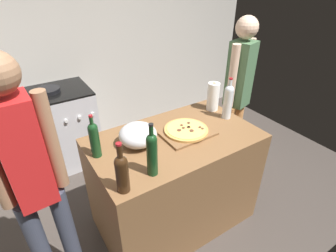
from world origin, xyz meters
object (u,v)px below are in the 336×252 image
(wine_bottle_amber, at_px, (228,100))
(wine_bottle_clear, at_px, (94,138))
(mixing_bowl, at_px, (138,135))
(wine_bottle_green, at_px, (122,172))
(stove, at_px, (63,128))
(person_in_stripes, at_px, (33,180))
(person_in_red, at_px, (237,92))
(pizza, at_px, (186,130))
(paper_towel_roll, at_px, (213,97))
(wine_bottle_dark, at_px, (152,153))

(wine_bottle_amber, distance_m, wine_bottle_clear, 1.13)
(mixing_bowl, relative_size, wine_bottle_amber, 0.77)
(wine_bottle_amber, xyz_separation_m, wine_bottle_green, (-1.11, -0.32, -0.02))
(wine_bottle_green, bearing_deg, stove, 90.60)
(wine_bottle_clear, height_order, person_in_stripes, person_in_stripes)
(person_in_red, bearing_deg, pizza, -162.45)
(mixing_bowl, height_order, wine_bottle_clear, wine_bottle_clear)
(paper_towel_roll, bearing_deg, stove, 133.38)
(paper_towel_roll, bearing_deg, wine_bottle_green, -155.53)
(stove, bearing_deg, wine_bottle_clear, -90.02)
(pizza, height_order, wine_bottle_amber, wine_bottle_amber)
(paper_towel_roll, distance_m, wine_bottle_dark, 1.01)
(wine_bottle_clear, bearing_deg, wine_bottle_amber, -4.17)
(mixing_bowl, distance_m, wine_bottle_dark, 0.34)
(person_in_stripes, bearing_deg, stove, 74.01)
(pizza, relative_size, stove, 0.36)
(paper_towel_roll, relative_size, wine_bottle_dark, 0.71)
(stove, xyz_separation_m, person_in_stripes, (-0.41, -1.44, 0.54))
(wine_bottle_green, xyz_separation_m, person_in_stripes, (-0.43, 0.25, -0.05))
(wine_bottle_dark, bearing_deg, pizza, 30.49)
(wine_bottle_amber, bearing_deg, wine_bottle_green, -163.90)
(stove, bearing_deg, person_in_red, -37.17)
(mixing_bowl, bearing_deg, wine_bottle_green, -127.86)
(paper_towel_roll, xyz_separation_m, wine_bottle_dark, (-0.89, -0.47, 0.04))
(pizza, distance_m, person_in_stripes, 1.10)
(paper_towel_roll, distance_m, wine_bottle_amber, 0.19)
(pizza, relative_size, wine_bottle_dark, 0.95)
(wine_bottle_green, relative_size, stove, 0.35)
(mixing_bowl, xyz_separation_m, paper_towel_roll, (0.83, 0.14, 0.04))
(wine_bottle_dark, height_order, person_in_red, person_in_red)
(wine_bottle_clear, bearing_deg, person_in_red, 6.01)
(mixing_bowl, xyz_separation_m, wine_bottle_dark, (-0.07, -0.33, 0.08))
(wine_bottle_green, bearing_deg, person_in_stripes, 149.54)
(wine_bottle_dark, xyz_separation_m, wine_bottle_green, (-0.21, -0.04, -0.02))
(pizza, bearing_deg, wine_bottle_green, -155.60)
(wine_bottle_dark, height_order, person_in_stripes, person_in_stripes)
(wine_bottle_clear, bearing_deg, pizza, -8.19)
(wine_bottle_dark, relative_size, wine_bottle_clear, 1.14)
(wine_bottle_amber, distance_m, person_in_stripes, 1.54)
(pizza, distance_m, wine_bottle_dark, 0.54)
(wine_bottle_amber, bearing_deg, stove, 129.31)
(mixing_bowl, bearing_deg, stove, 102.70)
(wine_bottle_amber, bearing_deg, mixing_bowl, 176.97)
(wine_bottle_green, height_order, stove, wine_bottle_green)
(person_in_stripes, xyz_separation_m, person_in_red, (1.91, 0.31, -0.03))
(mixing_bowl, relative_size, wine_bottle_dark, 0.76)
(wine_bottle_dark, height_order, wine_bottle_clear, wine_bottle_dark)
(wine_bottle_green, bearing_deg, wine_bottle_amber, 16.10)
(wine_bottle_dark, relative_size, wine_bottle_amber, 1.01)
(paper_towel_roll, bearing_deg, wine_bottle_dark, -152.34)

